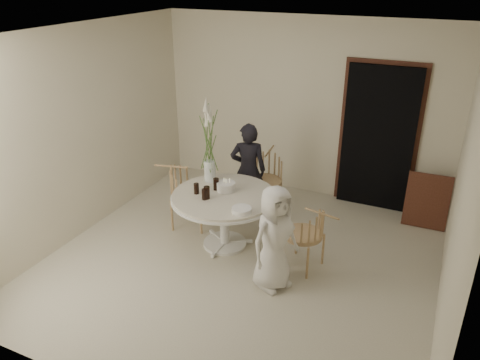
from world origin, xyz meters
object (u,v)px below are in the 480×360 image
at_px(chair_left, 181,187).
at_px(flower_vase, 209,145).
at_px(birthday_cake, 226,187).
at_px(girl, 248,170).
at_px(boy, 274,238).
at_px(chair_right, 312,231).
at_px(chair_far, 267,172).
at_px(table, 224,203).

distance_m(chair_left, flower_vase, 0.78).
xyz_separation_m(chair_left, birthday_cake, (0.75, -0.13, 0.21)).
bearing_deg(girl, chair_left, 22.73).
distance_m(boy, flower_vase, 1.60).
height_order(chair_right, birthday_cake, birthday_cake).
distance_m(chair_right, boy, 0.56).
height_order(chair_right, girl, girl).
bearing_deg(chair_far, boy, -72.17).
distance_m(girl, flower_vase, 0.85).
distance_m(chair_right, chair_left, 1.96).
distance_m(table, flower_vase, 0.77).
height_order(birthday_cake, flower_vase, flower_vase).
relative_size(chair_right, flower_vase, 0.72).
bearing_deg(flower_vase, chair_left, -172.56).
bearing_deg(birthday_cake, flower_vase, 150.45).
relative_size(chair_far, girl, 0.64).
bearing_deg(boy, table, 86.44).
xyz_separation_m(girl, flower_vase, (-0.29, -0.60, 0.54)).
bearing_deg(table, chair_right, -2.83).
xyz_separation_m(chair_far, chair_left, (-0.88, -0.96, 0.01)).
bearing_deg(boy, girl, 61.09).
height_order(girl, boy, girl).
xyz_separation_m(table, boy, (0.87, -0.53, -0.00)).
relative_size(table, chair_right, 1.64).
height_order(chair_right, boy, boy).
distance_m(table, girl, 0.90).
bearing_deg(chair_far, chair_left, -138.98).
height_order(table, chair_far, chair_far).
distance_m(chair_far, chair_right, 1.64).
bearing_deg(flower_vase, chair_right, -13.07).
height_order(girl, flower_vase, flower_vase).
bearing_deg(table, birthday_cake, 104.14).
xyz_separation_m(boy, flower_vase, (-1.23, 0.82, 0.61)).
bearing_deg(chair_right, boy, -18.53).
bearing_deg(birthday_cake, boy, -35.17).
bearing_deg(chair_right, birthday_cake, -85.23).
relative_size(birthday_cake, flower_vase, 0.21).
relative_size(chair_right, birthday_cake, 3.47).
relative_size(chair_far, birthday_cake, 3.77).
xyz_separation_m(chair_left, girl, (0.71, 0.65, 0.12)).
bearing_deg(chair_right, girl, -115.02).
distance_m(table, boy, 1.02).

